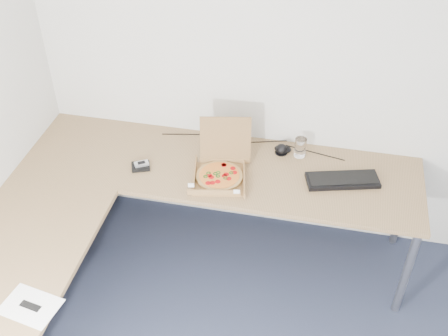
% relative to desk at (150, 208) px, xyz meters
% --- Properties ---
extents(room_shell, '(3.50, 3.50, 2.50)m').
position_rel_desk_xyz_m(room_shell, '(0.82, -0.97, 0.55)').
color(room_shell, silver).
rests_on(room_shell, ground).
extents(desk, '(2.50, 2.20, 0.73)m').
position_rel_desk_xyz_m(desk, '(0.00, 0.00, 0.00)').
color(desk, olive).
rests_on(desk, ground).
extents(pizza_box, '(0.31, 0.37, 0.32)m').
position_rel_desk_xyz_m(pizza_box, '(0.35, 0.32, 0.07)').
color(pizza_box, olive).
rests_on(pizza_box, desk).
extents(drinking_glass, '(0.07, 0.07, 0.13)m').
position_rel_desk_xyz_m(drinking_glass, '(0.80, 0.64, 0.09)').
color(drinking_glass, white).
rests_on(drinking_glass, desk).
extents(keyboard, '(0.46, 0.27, 0.03)m').
position_rel_desk_xyz_m(keyboard, '(1.08, 0.43, 0.04)').
color(keyboard, black).
rests_on(keyboard, desk).
extents(mouse, '(0.13, 0.10, 0.04)m').
position_rel_desk_xyz_m(mouse, '(0.69, 0.66, 0.05)').
color(mouse, black).
rests_on(mouse, desk).
extents(wallet, '(0.14, 0.13, 0.02)m').
position_rel_desk_xyz_m(wallet, '(-0.16, 0.31, 0.04)').
color(wallet, black).
rests_on(wallet, desk).
extents(phone, '(0.10, 0.08, 0.02)m').
position_rel_desk_xyz_m(phone, '(-0.15, 0.32, 0.06)').
color(phone, '#B2B5BA').
rests_on(phone, wallet).
extents(paper_sheet, '(0.30, 0.24, 0.00)m').
position_rel_desk_xyz_m(paper_sheet, '(-0.34, -0.80, 0.03)').
color(paper_sheet, white).
rests_on(paper_sheet, desk).
extents(dome_speaker, '(0.08, 0.08, 0.07)m').
position_rel_desk_xyz_m(dome_speaker, '(0.68, 0.64, 0.06)').
color(dome_speaker, black).
rests_on(dome_speaker, desk).
extents(cable_bundle, '(0.59, 0.12, 0.01)m').
position_rel_desk_xyz_m(cable_bundle, '(0.45, 0.71, 0.03)').
color(cable_bundle, black).
rests_on(cable_bundle, desk).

